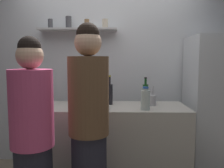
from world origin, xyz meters
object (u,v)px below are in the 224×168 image
object	(u,v)px
utensil_holder	(151,100)
wine_bottle_amber_glass	(75,93)
baking_pan	(92,106)
person_pink_top	(33,141)
refrigerator	(215,106)
wine_bottle_green_glass	(145,93)
wine_bottle_dark_glass	(109,93)
water_bottle_plastic	(145,99)
person_brown_jacket	(89,128)

from	to	relation	value
utensil_holder	wine_bottle_amber_glass	distance (m)	0.94
baking_pan	wine_bottle_amber_glass	xyz separation A→B (m)	(-0.26, 0.39, 0.09)
person_pink_top	utensil_holder	bearing A→B (deg)	146.20
baking_pan	utensil_holder	size ratio (longest dim) A/B	1.53
refrigerator	person_pink_top	distance (m)	2.22
utensil_holder	wine_bottle_green_glass	world-z (taller)	wine_bottle_green_glass
wine_bottle_dark_glass	water_bottle_plastic	size ratio (longest dim) A/B	1.41
wine_bottle_green_glass	person_brown_jacket	world-z (taller)	person_brown_jacket
refrigerator	baking_pan	xyz separation A→B (m)	(-1.50, -0.47, 0.09)
wine_bottle_amber_glass	water_bottle_plastic	xyz separation A→B (m)	(0.82, -0.44, -0.00)
refrigerator	wine_bottle_amber_glass	world-z (taller)	refrigerator
wine_bottle_green_glass	wine_bottle_dark_glass	xyz separation A→B (m)	(-0.43, -0.11, 0.01)
utensil_holder	wine_bottle_amber_glass	world-z (taller)	wine_bottle_amber_glass
refrigerator	wine_bottle_green_glass	distance (m)	0.91
wine_bottle_amber_glass	baking_pan	bearing A→B (deg)	-56.67
wine_bottle_green_glass	person_brown_jacket	distance (m)	1.09
refrigerator	wine_bottle_amber_glass	xyz separation A→B (m)	(-1.76, -0.08, 0.17)
refrigerator	person_brown_jacket	size ratio (longest dim) A/B	0.99
wine_bottle_dark_glass	wine_bottle_amber_glass	bearing A→B (deg)	161.92
baking_pan	wine_bottle_green_glass	xyz separation A→B (m)	(0.61, 0.36, 0.10)
wine_bottle_green_glass	wine_bottle_dark_glass	bearing A→B (deg)	-166.21
utensil_holder	person_brown_jacket	bearing A→B (deg)	-130.49
wine_bottle_green_glass	water_bottle_plastic	xyz separation A→B (m)	(-0.05, -0.41, -0.01)
utensil_holder	wine_bottle_dark_glass	world-z (taller)	wine_bottle_dark_glass
wine_bottle_amber_glass	water_bottle_plastic	size ratio (longest dim) A/B	1.22
water_bottle_plastic	person_brown_jacket	distance (m)	0.75
refrigerator	utensil_holder	world-z (taller)	refrigerator
baking_pan	person_pink_top	bearing A→B (deg)	-120.63
baking_pan	person_brown_jacket	world-z (taller)	person_brown_jacket
wine_bottle_green_glass	refrigerator	bearing A→B (deg)	7.13
water_bottle_plastic	person_brown_jacket	bearing A→B (deg)	-137.21
baking_pan	utensil_holder	bearing A→B (deg)	16.49
refrigerator	person_brown_jacket	world-z (taller)	person_brown_jacket
wine_bottle_green_glass	water_bottle_plastic	bearing A→B (deg)	-96.77
wine_bottle_green_glass	wine_bottle_dark_glass	distance (m)	0.45
wine_bottle_green_glass	person_pink_top	distance (m)	1.47
baking_pan	water_bottle_plastic	bearing A→B (deg)	-5.09
wine_bottle_dark_glass	person_pink_top	size ratio (longest dim) A/B	0.21
person_brown_jacket	water_bottle_plastic	bearing A→B (deg)	-143.55
wine_bottle_dark_glass	water_bottle_plastic	world-z (taller)	wine_bottle_dark_glass
wine_bottle_dark_glass	person_brown_jacket	xyz separation A→B (m)	(-0.15, -0.79, -0.19)
baking_pan	water_bottle_plastic	size ratio (longest dim) A/B	1.41
baking_pan	person_pink_top	size ratio (longest dim) A/B	0.21
wine_bottle_amber_glass	person_pink_top	distance (m)	1.11
utensil_holder	person_brown_jacket	size ratio (longest dim) A/B	0.13
water_bottle_plastic	person_pink_top	size ratio (longest dim) A/B	0.15
person_brown_jacket	wine_bottle_dark_glass	bearing A→B (deg)	-106.95
water_bottle_plastic	refrigerator	bearing A→B (deg)	28.84
baking_pan	wine_bottle_amber_glass	size ratio (longest dim) A/B	1.16
refrigerator	water_bottle_plastic	bearing A→B (deg)	-151.16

